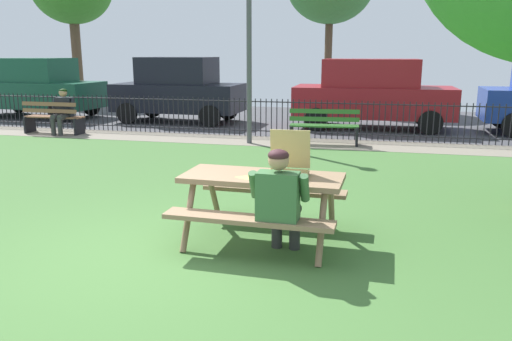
{
  "coord_description": "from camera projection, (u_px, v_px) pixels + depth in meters",
  "views": [
    {
      "loc": [
        2.28,
        -4.49,
        2.12
      ],
      "look_at": [
        0.91,
        1.2,
        0.75
      ],
      "focal_mm": 35.57,
      "sensor_mm": 36.0,
      "label": 1
    }
  ],
  "objects": [
    {
      "name": "adult_at_table",
      "position": [
        280.0,
        199.0,
        5.18
      ],
      "size": [
        0.62,
        0.6,
        1.19
      ],
      "color": "#313131",
      "rests_on": "ground"
    },
    {
      "name": "street_asphalt",
      "position": [
        305.0,
        120.0,
        16.37
      ],
      "size": [
        28.0,
        7.2,
        0.01
      ],
      "primitive_type": "cube",
      "color": "#424247"
    },
    {
      "name": "lamp_post_walkway",
      "position": [
        249.0,
        40.0,
        11.58
      ],
      "size": [
        0.28,
        0.28,
        3.92
      ],
      "color": "#4C4C51",
      "rests_on": "ground"
    },
    {
      "name": "parked_car_right",
      "position": [
        372.0,
        93.0,
        14.28
      ],
      "size": [
        4.42,
        1.95,
        1.94
      ],
      "color": "maroon",
      "rests_on": "ground"
    },
    {
      "name": "park_bench_left",
      "position": [
        53.0,
        118.0,
        13.47
      ],
      "size": [
        1.61,
        0.48,
        0.85
      ],
      "color": "brown",
      "rests_on": "ground"
    },
    {
      "name": "ground",
      "position": [
        208.0,
        206.0,
        7.22
      ],
      "size": [
        28.0,
        12.14,
        0.02
      ],
      "primitive_type": "cube",
      "color": "#426D34"
    },
    {
      "name": "park_bench_center",
      "position": [
        324.0,
        127.0,
        11.83
      ],
      "size": [
        1.63,
        0.58,
        0.85
      ],
      "color": "#306828",
      "rests_on": "ground"
    },
    {
      "name": "parked_car_center",
      "position": [
        178.0,
        89.0,
        15.62
      ],
      "size": [
        3.93,
        1.89,
        1.98
      ],
      "color": "black",
      "rests_on": "ground"
    },
    {
      "name": "pizza_slice_on_table",
      "position": [
        252.0,
        177.0,
        5.59
      ],
      "size": [
        0.28,
        0.2,
        0.02
      ],
      "color": "#E9CE5B",
      "rests_on": "picnic_table_foreground"
    },
    {
      "name": "cobblestone_walkway",
      "position": [
        280.0,
        142.0,
        12.3
      ],
      "size": [
        28.0,
        1.4,
        0.01
      ],
      "primitive_type": "cube",
      "color": "gray"
    },
    {
      "name": "parked_car_left",
      "position": [
        34.0,
        87.0,
        16.78
      ],
      "size": [
        4.48,
        2.08,
        1.94
      ],
      "color": "#164A34",
      "rests_on": "ground"
    },
    {
      "name": "pizza_box_open",
      "position": [
        288.0,
        168.0,
        5.62
      ],
      "size": [
        0.46,
        0.52,
        0.51
      ],
      "color": "tan",
      "rests_on": "picnic_table_foreground"
    },
    {
      "name": "iron_fence_streetside",
      "position": [
        285.0,
        118.0,
        12.85
      ],
      "size": [
        18.29,
        0.03,
        0.97
      ],
      "color": "black",
      "rests_on": "ground"
    },
    {
      "name": "person_on_park_bench",
      "position": [
        63.0,
        109.0,
        13.36
      ],
      "size": [
        0.61,
        0.59,
        1.19
      ],
      "color": "#353535",
      "rests_on": "ground"
    },
    {
      "name": "picnic_table_foreground",
      "position": [
        262.0,
        190.0,
        5.74
      ],
      "size": [
        1.84,
        1.53,
        0.79
      ],
      "color": "#8F6E52",
      "rests_on": "ground"
    }
  ]
}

